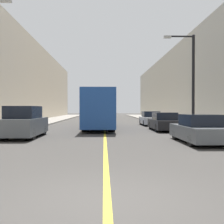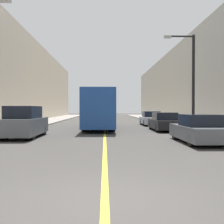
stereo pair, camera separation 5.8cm
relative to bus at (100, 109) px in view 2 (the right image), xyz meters
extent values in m
plane|color=#3F3D3A|center=(0.47, -18.50, -1.75)|extent=(200.00, 200.00, 0.00)
cube|color=gray|center=(-7.44, 11.50, -1.68)|extent=(3.94, 72.00, 0.14)
cube|color=gray|center=(8.39, 11.50, -1.68)|extent=(3.94, 72.00, 0.14)
cube|color=beige|center=(-11.41, 11.50, 4.08)|extent=(4.00, 72.00, 11.67)
cube|color=#B7B2A3|center=(12.36, 11.50, 3.54)|extent=(4.00, 72.00, 10.59)
cube|color=gold|center=(0.47, 11.50, -1.75)|extent=(0.16, 72.00, 0.01)
cube|color=#1E4793|center=(0.00, 0.01, 0.03)|extent=(2.52, 11.18, 2.96)
cube|color=black|center=(0.00, -5.55, 0.55)|extent=(2.14, 0.04, 1.33)
cylinder|color=black|center=(-0.98, -3.46, -1.24)|extent=(0.55, 1.03, 1.03)
cylinder|color=black|center=(0.98, -3.46, -1.24)|extent=(0.55, 1.03, 1.03)
cylinder|color=black|center=(-0.98, 3.47, -1.24)|extent=(0.55, 1.03, 1.03)
cylinder|color=black|center=(0.98, 3.47, -1.24)|extent=(0.55, 1.03, 1.03)
cube|color=#51565B|center=(-4.42, -7.36, -1.06)|extent=(1.88, 4.51, 0.98)
cube|color=black|center=(-4.42, -7.59, -0.20)|extent=(1.65, 2.48, 0.74)
cube|color=black|center=(-4.42, -9.59, -0.89)|extent=(1.60, 0.04, 0.44)
cylinder|color=black|center=(-5.15, -8.76, -1.41)|extent=(0.41, 0.68, 0.68)
cylinder|color=black|center=(-3.69, -8.76, -1.41)|extent=(0.41, 0.68, 0.68)
cylinder|color=black|center=(-5.15, -5.96, -1.41)|extent=(0.41, 0.68, 0.68)
cylinder|color=black|center=(-3.69, -5.96, -1.41)|extent=(0.41, 0.68, 0.68)
cube|color=#51565B|center=(5.30, -10.11, -1.22)|extent=(1.88, 4.51, 0.70)
cube|color=black|center=(5.30, -10.34, -0.58)|extent=(1.66, 2.03, 0.59)
cube|color=black|center=(5.30, -12.34, -1.10)|extent=(1.60, 0.04, 0.31)
cylinder|color=black|center=(4.56, -11.51, -1.44)|extent=(0.41, 0.62, 0.62)
cylinder|color=black|center=(4.56, -8.72, -1.44)|extent=(0.41, 0.62, 0.62)
cylinder|color=black|center=(6.03, -8.72, -1.44)|extent=(0.41, 0.62, 0.62)
cube|color=black|center=(5.23, -2.62, -1.22)|extent=(1.87, 4.40, 0.69)
cube|color=black|center=(5.23, -2.84, -0.58)|extent=(1.65, 1.98, 0.59)
cube|color=black|center=(5.23, -4.80, -1.10)|extent=(1.59, 0.04, 0.31)
cylinder|color=black|center=(4.50, -3.99, -1.44)|extent=(0.41, 0.62, 0.62)
cylinder|color=black|center=(5.96, -3.99, -1.44)|extent=(0.41, 0.62, 0.62)
cylinder|color=black|center=(4.50, -1.26, -1.44)|extent=(0.41, 0.62, 0.62)
cylinder|color=black|center=(5.96, -1.26, -1.44)|extent=(0.41, 0.62, 0.62)
cube|color=silver|center=(5.33, 4.13, -1.22)|extent=(1.88, 4.23, 0.70)
cube|color=black|center=(5.33, 3.92, -0.56)|extent=(1.65, 1.90, 0.60)
cube|color=black|center=(5.33, 2.05, -1.09)|extent=(1.59, 0.04, 0.32)
cylinder|color=black|center=(4.60, 2.82, -1.44)|extent=(0.41, 0.62, 0.62)
cylinder|color=black|center=(6.07, 2.82, -1.44)|extent=(0.41, 0.62, 0.62)
cylinder|color=black|center=(4.60, 5.44, -1.44)|extent=(0.41, 0.62, 0.62)
cylinder|color=black|center=(6.07, 5.44, -1.44)|extent=(0.41, 0.62, 0.62)
cube|color=#999993|center=(-3.93, -11.74, 4.80)|extent=(0.50, 0.24, 0.16)
cylinder|color=black|center=(6.72, -5.18, 1.79)|extent=(0.20, 0.20, 6.81)
cylinder|color=black|center=(5.80, -5.18, 5.10)|extent=(1.84, 0.12, 0.12)
cube|color=#999993|center=(4.87, -5.18, 5.05)|extent=(0.50, 0.24, 0.16)
camera|label=1|loc=(0.41, -23.47, 0.01)|focal=42.00mm
camera|label=2|loc=(0.47, -23.47, 0.01)|focal=42.00mm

